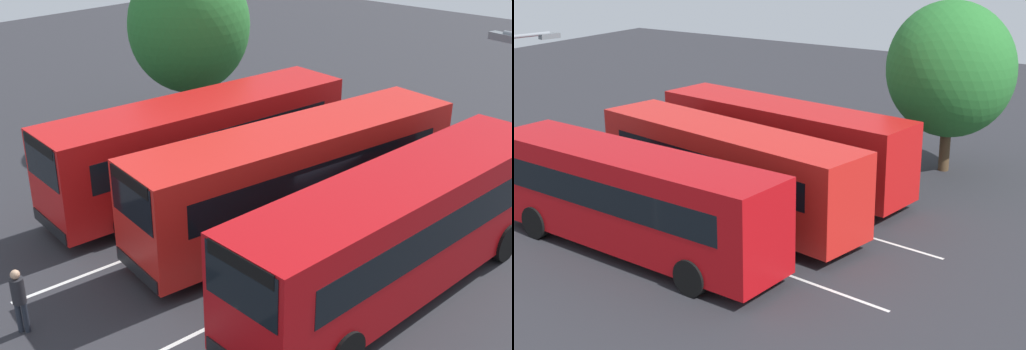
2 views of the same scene
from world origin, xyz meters
The scene contains 8 objects.
ground_plane centered at (0.00, 0.00, 0.00)m, with size 73.95×73.95×0.00m, color #2B2B30.
bus_far_left centered at (0.11, -4.17, 1.81)m, with size 10.99×3.76×3.27m.
bus_center_left centered at (-0.09, -0.20, 1.81)m, with size 11.02×4.24×3.27m.
bus_center_right centered at (0.72, 3.78, 1.81)m, with size 10.93×3.15×3.27m.
pedestrian centered at (8.08, -1.75, 0.99)m, with size 0.45×0.45×1.68m.
depot_tree centered at (-4.47, -9.60, 4.25)m, with size 5.27×4.74×7.03m.
lane_stripe_outer_left centered at (0.00, -2.01, 0.00)m, with size 15.61×0.12×0.01m, color silver.
lane_stripe_inner_left centered at (0.00, 2.01, 0.00)m, with size 15.61×0.12×0.01m, color silver.
Camera 2 is at (-15.04, 20.34, 9.96)m, focal length 54.27 mm.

